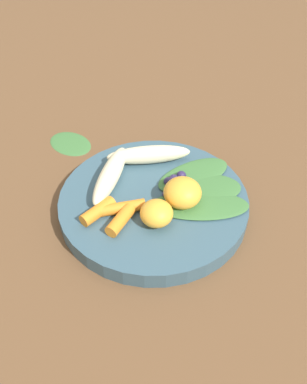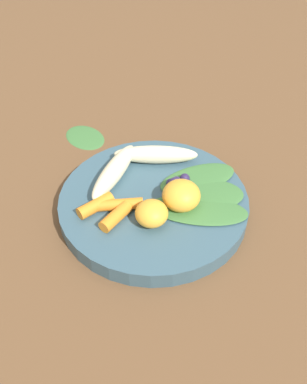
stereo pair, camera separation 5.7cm
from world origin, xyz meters
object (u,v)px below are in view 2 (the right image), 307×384
(bowl, at_px, (154,203))
(orange_segment_near, at_px, (180,198))
(banana_peeled_left, at_px, (114,171))
(banana_peeled_right, at_px, (156,155))
(kale_leaf_stray, at_px, (85,136))

(bowl, xyz_separation_m, orange_segment_near, (-0.04, 0.00, 0.03))
(bowl, bearing_deg, banana_peeled_left, -11.30)
(banana_peeled_left, height_order, orange_segment_near, orange_segment_near)
(bowl, relative_size, banana_peeled_right, 2.10)
(kale_leaf_stray, bearing_deg, bowl, 172.74)
(orange_segment_near, bearing_deg, banana_peeled_right, -48.26)
(banana_peeled_left, bearing_deg, bowl, 77.04)
(banana_peeled_left, distance_m, banana_peeled_right, 0.07)
(kale_leaf_stray, bearing_deg, orange_segment_near, 176.81)
(orange_segment_near, relative_size, kale_leaf_stray, 0.64)
(banana_peeled_left, xyz_separation_m, kale_leaf_stray, (0.11, -0.10, -0.04))
(bowl, height_order, banana_peeled_right, banana_peeled_right)
(bowl, height_order, kale_leaf_stray, bowl)
(bowl, distance_m, banana_peeled_right, 0.08)
(orange_segment_near, bearing_deg, kale_leaf_stray, -27.75)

